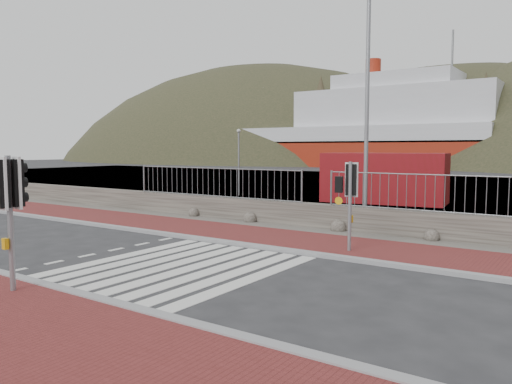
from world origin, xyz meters
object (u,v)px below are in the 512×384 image
Objects in this scene: ferry at (356,133)px; traffic_signal_far at (349,187)px; streetlight at (371,98)px; traffic_signal_near at (9,195)px; shipping_container at (384,178)px.

traffic_signal_far is (27.39, -64.03, -3.50)m from ferry.
streetlight is (-1.10, 4.22, 2.87)m from traffic_signal_far.
traffic_signal_far is (3.92, 7.48, -0.16)m from traffic_signal_near.
shipping_container is (0.02, 20.80, -0.67)m from traffic_signal_near.
ferry is 19.48× the size of traffic_signal_far.
ferry is 56.04m from shipping_container.
traffic_signal_far is 5.22m from streetlight.
ferry is 75.35m from traffic_signal_near.
traffic_signal_near is 1.09× the size of traffic_signal_far.
traffic_signal_near is 0.33× the size of streetlight.
traffic_signal_near is 8.45m from traffic_signal_far.
traffic_signal_far is 0.40× the size of shipping_container.
streetlight reaches higher than shipping_container.
ferry is at bearing 107.40° from shipping_container.
shipping_container is (-3.89, 13.32, -0.52)m from traffic_signal_far.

